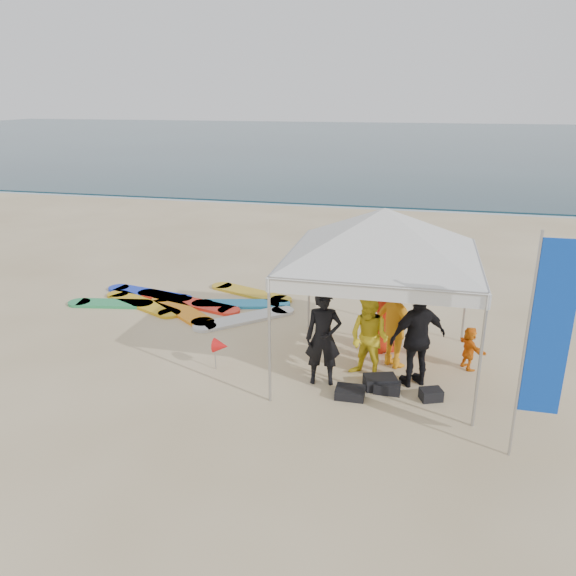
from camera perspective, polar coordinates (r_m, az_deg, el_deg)
The scene contains 14 objects.
ground at distance 10.08m, azimuth -9.65°, elevation -10.73°, with size 120.00×120.00×0.00m, color beige.
ocean at distance 68.27m, azimuth 10.70°, elevation 14.59°, with size 160.00×84.00×0.08m, color #0C2633.
shoreline_foam at distance 26.91m, azimuth 5.53°, elevation 8.33°, with size 160.00×1.20×0.01m, color silver.
person_black_a at distance 10.00m, azimuth 3.61°, elevation -5.07°, with size 0.64×0.42×1.76m, color black.
person_yellow at distance 10.27m, azimuth 8.25°, elevation -5.06°, with size 0.78×0.61×1.60m, color yellow.
person_orange_a at distance 10.80m, azimuth 11.09°, elevation -3.31°, with size 1.19×0.68×1.84m, color orange.
person_black_b at distance 10.17m, azimuth 13.04°, elevation -4.94°, with size 1.07×0.45×1.83m, color black.
person_orange_b at distance 11.39m, azimuth 9.94°, elevation -2.81°, with size 0.76×0.49×1.55m, color red.
person_seated at distance 11.20m, azimuth 17.93°, elevation -5.83°, with size 0.79×0.25×0.85m, color orange.
canopy_tent at distance 10.00m, azimuth 9.83°, elevation 7.97°, with size 4.69×4.69×3.54m.
feather_flag at distance 8.25m, azimuth 24.85°, elevation -4.10°, with size 0.57×0.04×3.35m.
marker_pennant at distance 10.66m, azimuth -6.85°, elevation -5.87°, with size 0.28×0.28×0.64m.
gear_pile at distance 10.12m, azimuth 9.47°, elevation -9.98°, with size 1.83×0.90×0.22m.
surfboard_spread at distance 14.22m, azimuth -10.01°, elevation -1.53°, with size 5.31×3.22×0.07m.
Camera 1 is at (3.62, -8.00, 4.96)m, focal length 35.00 mm.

